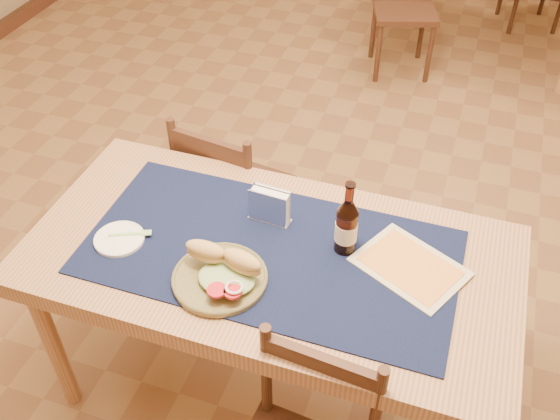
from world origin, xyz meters
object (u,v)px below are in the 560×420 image
(main_table, at_px, (270,270))
(napkin_holder, at_px, (270,206))
(chair_main_far, at_px, (232,193))
(sandwich_plate, at_px, (222,273))
(beer_bottle, at_px, (346,226))

(main_table, distance_m, napkin_holder, 0.21)
(chair_main_far, bearing_deg, sandwich_plate, -68.85)
(sandwich_plate, distance_m, napkin_holder, 0.31)
(napkin_holder, bearing_deg, beer_bottle, -11.04)
(main_table, bearing_deg, sandwich_plate, -120.41)
(main_table, height_order, napkin_holder, napkin_holder)
(chair_main_far, relative_size, beer_bottle, 3.16)
(main_table, distance_m, beer_bottle, 0.31)
(chair_main_far, height_order, napkin_holder, napkin_holder)
(chair_main_far, xyz_separation_m, sandwich_plate, (0.28, -0.73, 0.34))
(sandwich_plate, bearing_deg, chair_main_far, 111.15)
(chair_main_far, relative_size, napkin_holder, 5.79)
(main_table, distance_m, sandwich_plate, 0.23)
(main_table, height_order, sandwich_plate, sandwich_plate)
(chair_main_far, height_order, beer_bottle, beer_bottle)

